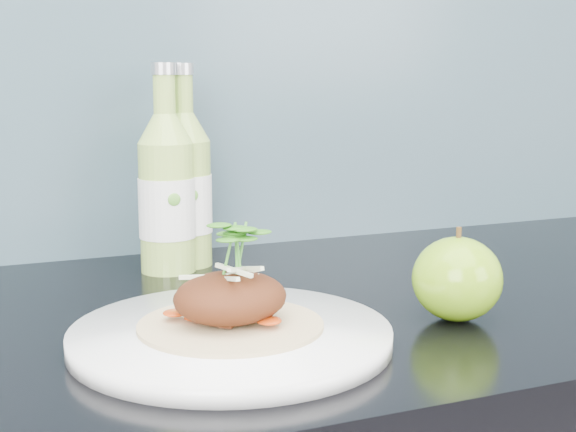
% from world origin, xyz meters
% --- Properties ---
extents(dinner_plate, '(0.31, 0.31, 0.02)m').
position_xyz_m(dinner_plate, '(-0.09, 1.58, 0.91)').
color(dinner_plate, white).
rests_on(dinner_plate, kitchen_counter).
extents(pork_taco, '(0.16, 0.16, 0.10)m').
position_xyz_m(pork_taco, '(-0.09, 1.58, 0.95)').
color(pork_taco, tan).
rests_on(pork_taco, dinner_plate).
extents(green_apple, '(0.11, 0.11, 0.09)m').
position_xyz_m(green_apple, '(0.13, 1.57, 0.94)').
color(green_apple, '#589210').
rests_on(green_apple, kitchen_counter).
extents(cider_bottle_left, '(0.09, 0.09, 0.25)m').
position_xyz_m(cider_bottle_left, '(-0.07, 1.87, 0.99)').
color(cider_bottle_left, '#9BC251').
rests_on(cider_bottle_left, kitchen_counter).
extents(cider_bottle_right, '(0.08, 0.08, 0.25)m').
position_xyz_m(cider_bottle_right, '(-0.04, 1.90, 0.99)').
color(cider_bottle_right, '#92B74C').
rests_on(cider_bottle_right, kitchen_counter).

